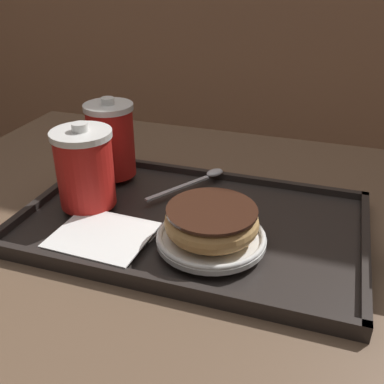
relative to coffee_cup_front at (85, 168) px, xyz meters
name	(u,v)px	position (x,y,z in m)	size (l,w,h in m)	color
cafe_table	(185,298)	(0.15, 0.03, -0.25)	(1.07, 0.85, 0.73)	brown
serving_tray	(192,224)	(0.17, 0.02, -0.08)	(0.53, 0.33, 0.02)	#282321
napkin_paper	(102,235)	(0.07, -0.08, -0.06)	(0.14, 0.12, 0.00)	white
coffee_cup_front	(85,168)	(0.00, 0.00, 0.00)	(0.09, 0.09, 0.14)	red
coffee_cup_rear	(111,139)	(-0.01, 0.11, 0.00)	(0.09, 0.09, 0.14)	red
plate_with_chocolate_donut	(211,237)	(0.22, -0.04, -0.06)	(0.16, 0.16, 0.01)	white
donut_chocolate_glazed	(212,221)	(0.22, -0.04, -0.03)	(0.13, 0.13, 0.04)	tan
spoon	(203,178)	(0.15, 0.14, -0.06)	(0.10, 0.15, 0.01)	silver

